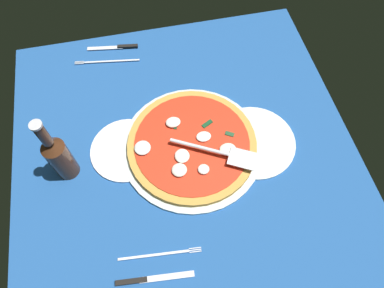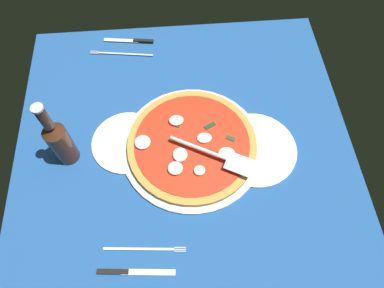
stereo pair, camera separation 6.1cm
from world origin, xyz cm
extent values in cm
cube|color=#1F4D8E|center=(0.00, 0.00, -0.40)|extent=(96.36, 96.36, 0.80)
cube|color=white|center=(-44.47, -22.24, 0.05)|extent=(7.41, 7.41, 0.10)
cube|color=white|center=(-44.47, -7.41, 0.05)|extent=(7.41, 7.41, 0.10)
cube|color=white|center=(-44.47, 7.41, 0.05)|extent=(7.41, 7.41, 0.10)
cube|color=white|center=(-44.47, 22.24, 0.05)|extent=(7.41, 7.41, 0.10)
cube|color=white|center=(-44.47, 37.06, 0.05)|extent=(7.41, 7.41, 0.10)
cube|color=white|center=(-37.06, -29.65, 0.05)|extent=(7.41, 7.41, 0.10)
cube|color=white|center=(-37.06, -14.82, 0.05)|extent=(7.41, 7.41, 0.10)
cube|color=white|center=(-37.06, 0.00, 0.05)|extent=(7.41, 7.41, 0.10)
cube|color=white|center=(-37.06, 14.82, 0.05)|extent=(7.41, 7.41, 0.10)
cube|color=white|center=(-37.06, 29.65, 0.05)|extent=(7.41, 7.41, 0.10)
cube|color=white|center=(-37.06, 44.47, 0.05)|extent=(7.41, 7.41, 0.10)
cube|color=white|center=(-29.65, -22.24, 0.05)|extent=(7.41, 7.41, 0.10)
cube|color=white|center=(-29.65, -7.41, 0.05)|extent=(7.41, 7.41, 0.10)
cube|color=white|center=(-29.65, 7.41, 0.05)|extent=(7.41, 7.41, 0.10)
cube|color=white|center=(-29.65, 22.24, 0.05)|extent=(7.41, 7.41, 0.10)
cube|color=white|center=(-29.65, 37.06, 0.05)|extent=(7.41, 7.41, 0.10)
cube|color=white|center=(-22.24, -29.65, 0.05)|extent=(7.41, 7.41, 0.10)
cube|color=white|center=(-22.24, -14.82, 0.05)|extent=(7.41, 7.41, 0.10)
cube|color=white|center=(-22.24, 0.00, 0.05)|extent=(7.41, 7.41, 0.10)
cube|color=white|center=(-22.24, 14.82, 0.05)|extent=(7.41, 7.41, 0.10)
cube|color=white|center=(-22.24, 29.65, 0.05)|extent=(7.41, 7.41, 0.10)
cube|color=white|center=(-22.24, 44.47, 0.05)|extent=(7.41, 7.41, 0.10)
cube|color=white|center=(-14.82, -22.24, 0.05)|extent=(7.41, 7.41, 0.10)
cube|color=white|center=(-14.82, -7.41, 0.05)|extent=(7.41, 7.41, 0.10)
cube|color=white|center=(-14.82, 7.41, 0.05)|extent=(7.41, 7.41, 0.10)
cube|color=white|center=(-14.82, 22.24, 0.05)|extent=(7.41, 7.41, 0.10)
cube|color=white|center=(-14.82, 37.06, 0.05)|extent=(7.41, 7.41, 0.10)
cube|color=white|center=(-7.41, -29.65, 0.05)|extent=(7.41, 7.41, 0.10)
cube|color=white|center=(-7.41, -14.82, 0.05)|extent=(7.41, 7.41, 0.10)
cube|color=white|center=(-7.41, 0.00, 0.05)|extent=(7.41, 7.41, 0.10)
cube|color=white|center=(-7.41, 14.82, 0.05)|extent=(7.41, 7.41, 0.10)
cube|color=white|center=(-7.41, 29.65, 0.05)|extent=(7.41, 7.41, 0.10)
cube|color=white|center=(-7.41, 44.47, 0.05)|extent=(7.41, 7.41, 0.10)
cube|color=white|center=(0.00, -37.06, 0.05)|extent=(7.41, 7.41, 0.10)
cube|color=white|center=(0.00, -22.24, 0.05)|extent=(7.41, 7.41, 0.10)
cube|color=white|center=(0.00, -7.41, 0.05)|extent=(7.41, 7.41, 0.10)
cube|color=white|center=(0.00, 7.41, 0.05)|extent=(7.41, 7.41, 0.10)
cube|color=white|center=(0.00, 22.24, 0.05)|extent=(7.41, 7.41, 0.10)
cube|color=white|center=(0.00, 37.06, 0.05)|extent=(7.41, 7.41, 0.10)
cube|color=white|center=(7.41, -29.65, 0.05)|extent=(7.41, 7.41, 0.10)
cube|color=white|center=(7.41, -14.82, 0.05)|extent=(7.41, 7.41, 0.10)
cube|color=white|center=(7.41, 0.00, 0.05)|extent=(7.41, 7.41, 0.10)
cube|color=white|center=(7.41, 14.82, 0.05)|extent=(7.41, 7.41, 0.10)
cube|color=white|center=(7.41, 29.65, 0.05)|extent=(7.41, 7.41, 0.10)
cube|color=white|center=(7.41, 44.47, 0.05)|extent=(7.41, 7.41, 0.10)
cube|color=white|center=(14.82, -37.06, 0.05)|extent=(7.41, 7.41, 0.10)
cube|color=white|center=(14.82, -22.24, 0.05)|extent=(7.41, 7.41, 0.10)
cube|color=white|center=(14.82, -7.41, 0.05)|extent=(7.41, 7.41, 0.10)
cube|color=white|center=(14.82, 7.41, 0.05)|extent=(7.41, 7.41, 0.10)
cube|color=white|center=(14.82, 22.24, 0.05)|extent=(7.41, 7.41, 0.10)
cube|color=white|center=(14.82, 37.06, 0.05)|extent=(7.41, 7.41, 0.10)
cube|color=white|center=(22.24, -29.65, 0.05)|extent=(7.41, 7.41, 0.10)
cube|color=white|center=(22.24, -14.82, 0.05)|extent=(7.41, 7.41, 0.10)
cube|color=white|center=(22.24, 0.00, 0.05)|extent=(7.41, 7.41, 0.10)
cube|color=white|center=(22.24, 14.82, 0.05)|extent=(7.41, 7.41, 0.10)
cube|color=white|center=(22.24, 29.65, 0.05)|extent=(7.41, 7.41, 0.10)
cube|color=white|center=(22.24, 44.47, 0.05)|extent=(7.41, 7.41, 0.10)
cube|color=white|center=(29.65, -37.06, 0.05)|extent=(7.41, 7.41, 0.10)
cube|color=white|center=(29.65, -22.24, 0.05)|extent=(7.41, 7.41, 0.10)
cube|color=white|center=(29.65, -7.41, 0.05)|extent=(7.41, 7.41, 0.10)
cube|color=white|center=(29.65, 7.41, 0.05)|extent=(7.41, 7.41, 0.10)
cube|color=white|center=(29.65, 22.24, 0.05)|extent=(7.41, 7.41, 0.10)
cube|color=white|center=(29.65, 37.06, 0.05)|extent=(7.41, 7.41, 0.10)
cube|color=white|center=(37.06, -44.47, 0.05)|extent=(7.41, 7.41, 0.10)
cube|color=white|center=(37.06, -29.65, 0.05)|extent=(7.41, 7.41, 0.10)
cube|color=white|center=(37.06, -14.82, 0.05)|extent=(7.41, 7.41, 0.10)
cube|color=white|center=(37.06, 0.00, 0.05)|extent=(7.41, 7.41, 0.10)
cube|color=white|center=(37.06, 14.82, 0.05)|extent=(7.41, 7.41, 0.10)
cube|color=white|center=(37.06, 29.65, 0.05)|extent=(7.41, 7.41, 0.10)
cube|color=white|center=(37.06, 44.47, 0.05)|extent=(7.41, 7.41, 0.10)
cube|color=white|center=(44.47, -22.24, 0.05)|extent=(7.41, 7.41, 0.10)
cube|color=white|center=(44.47, -7.41, 0.05)|extent=(7.41, 7.41, 0.10)
cube|color=white|center=(44.47, 7.41, 0.05)|extent=(7.41, 7.41, 0.10)
cube|color=white|center=(44.47, 22.24, 0.05)|extent=(7.41, 7.41, 0.10)
cube|color=white|center=(44.47, 37.06, 0.05)|extent=(7.41, 7.41, 0.10)
cylinder|color=silver|center=(2.13, -0.93, 0.68)|extent=(40.14, 40.14, 1.16)
cylinder|color=white|center=(-16.40, 2.06, 0.60)|extent=(20.22, 20.22, 1.00)
cylinder|color=white|center=(19.92, -3.18, 0.60)|extent=(23.77, 23.77, 1.00)
cylinder|color=#C18F3C|center=(2.13, -0.93, 2.04)|extent=(36.53, 36.53, 1.57)
cylinder|color=red|center=(2.13, -0.93, 2.98)|extent=(32.47, 32.47, 0.30)
ellipsoid|color=white|center=(5.67, -0.15, 3.62)|extent=(4.19, 3.35, 0.99)
ellipsoid|color=white|center=(-1.46, -4.74, 3.73)|extent=(4.06, 4.32, 1.20)
ellipsoid|color=white|center=(-1.84, 6.36, 3.82)|extent=(4.27, 3.54, 1.38)
ellipsoid|color=silver|center=(11.21, -5.42, 3.77)|extent=(4.62, 3.82, 1.29)
ellipsoid|color=silver|center=(-11.63, -0.09, 3.76)|extent=(4.53, 4.57, 1.26)
ellipsoid|color=white|center=(3.37, -9.85, 3.67)|extent=(3.11, 3.01, 1.08)
ellipsoid|color=silver|center=(-3.03, -8.74, 3.79)|extent=(4.13, 4.03, 1.33)
cube|color=#124121|center=(7.70, 4.09, 3.28)|extent=(3.56, 2.65, 0.30)
cube|color=#114424|center=(-1.42, 5.27, 3.28)|extent=(1.31, 2.16, 0.30)
cube|color=#214829|center=(13.13, -0.57, 3.28)|extent=(2.80, 2.33, 0.30)
cube|color=silver|center=(14.13, -9.47, 4.66)|extent=(9.12, 8.29, 0.30)
cylinder|color=silver|center=(3.57, -3.77, 5.01)|extent=(15.04, 8.74, 1.00)
cube|color=white|center=(-13.66, -31.11, 0.40)|extent=(18.93, 13.62, 0.60)
cube|color=silver|center=(-13.41, -28.42, 0.83)|extent=(17.43, 2.23, 0.25)
cube|color=silver|center=(-3.27, -29.81, 0.83)|extent=(3.01, 0.50, 0.25)
cube|color=silver|center=(-3.23, -29.37, 0.83)|extent=(3.01, 0.50, 0.25)
cube|color=silver|center=(-3.19, -28.94, 0.83)|extent=(3.01, 0.50, 0.25)
cube|color=black|center=(-19.48, -33.28, 1.10)|extent=(7.54, 1.89, 0.80)
cube|color=silver|center=(-11.13, -34.06, 0.83)|extent=(13.13, 2.61, 0.25)
cube|color=white|center=(-16.53, 38.95, 0.40)|extent=(18.96, 15.81, 0.60)
cube|color=silver|center=(-16.97, 35.96, 0.83)|extent=(18.17, 3.30, 0.25)
cube|color=silver|center=(-27.43, 37.98, 0.83)|extent=(3.00, 0.66, 0.25)
cube|color=silver|center=(-27.50, 37.54, 0.83)|extent=(3.00, 0.66, 0.25)
cube|color=silver|center=(-27.56, 37.10, 0.83)|extent=(3.00, 0.66, 0.25)
cube|color=black|center=(-11.02, 41.18, 1.10)|extent=(6.92, 2.20, 0.80)
cube|color=silver|center=(-18.61, 42.31, 0.83)|extent=(12.01, 3.15, 0.25)
cylinder|color=#452615|center=(-32.65, -0.84, 6.85)|extent=(5.99, 5.99, 13.50)
cone|color=#452615|center=(-32.65, -0.84, 14.94)|extent=(5.99, 5.99, 2.68)
cylinder|color=#452615|center=(-32.65, -0.84, 20.00)|extent=(2.57, 2.57, 7.44)
cylinder|color=#B7B7BC|center=(-32.65, -0.84, 24.02)|extent=(2.96, 2.96, 0.60)
camera|label=1|loc=(-7.89, -47.10, 88.26)|focal=32.58mm
camera|label=2|loc=(-1.82, -48.01, 88.26)|focal=32.58mm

